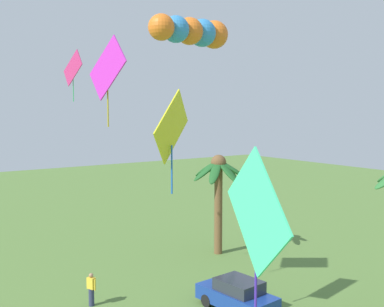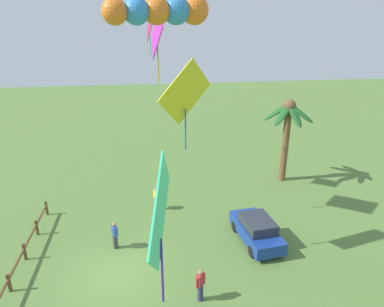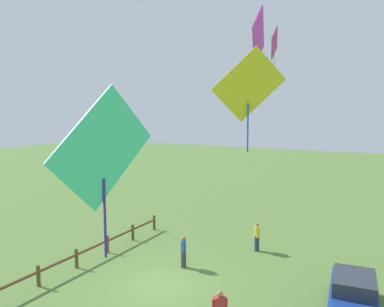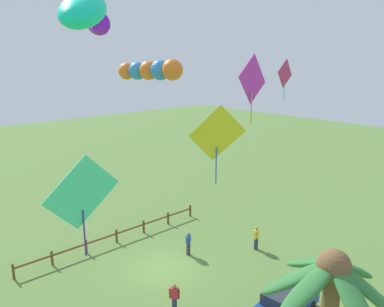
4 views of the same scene
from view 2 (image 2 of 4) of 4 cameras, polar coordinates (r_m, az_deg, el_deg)
The scene contains 12 objects.
ground_plane at distance 17.59m, azimuth -12.83°, elevation -19.59°, with size 120.00×120.00×0.00m, color #567A38.
palm_tree_0 at distance 25.79m, azimuth 16.14°, elevation 5.31°, with size 3.81×3.74×6.45m.
rail_fence at distance 17.98m, azimuth -29.03°, elevation -18.63°, with size 13.64×0.12×0.95m.
parked_car_0 at distance 19.24m, azimuth 11.04°, elevation -12.75°, with size 4.05×2.08×1.51m.
spectator_0 at distance 15.45m, azimuth 1.46°, elevation -21.69°, with size 0.42×0.45×1.59m.
spectator_1 at distance 22.02m, azimuth -6.17°, elevation -7.70°, with size 0.51×0.36×1.59m.
spectator_2 at distance 18.82m, azimuth -13.14°, elevation -13.54°, with size 0.49×0.38×1.59m.
kite_diamond_0 at distance 21.44m, azimuth -7.31°, elevation 20.74°, with size 1.84×0.40×2.56m.
kite_diamond_1 at distance 8.91m, azimuth -5.54°, elevation -10.50°, with size 3.25×0.83×4.65m.
kite_diamond_2 at distance 14.59m, azimuth -1.17°, elevation 10.26°, with size 1.56×2.54×4.07m.
kite_tube_4 at distance 11.21m, azimuth -5.26°, elevation 23.29°, with size 1.57×3.35×0.95m.
kite_diamond_5 at distance 18.01m, azimuth -6.04°, elevation 20.03°, with size 2.85×0.54×3.99m.
Camera 2 is at (13.47, 1.60, 11.21)m, focal length 30.98 mm.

